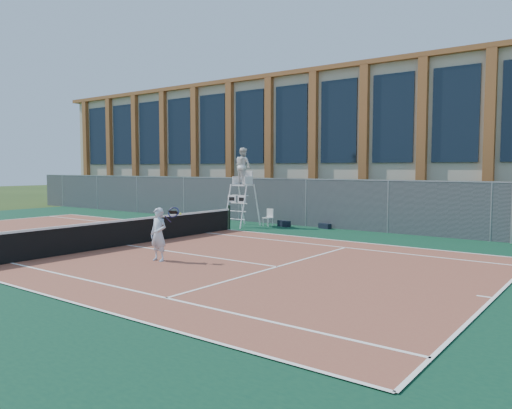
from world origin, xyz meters
The scene contains 12 objects.
ground centered at (0.00, 0.00, 0.00)m, with size 120.00×120.00×0.00m, color #233814.
apron centered at (0.00, 1.00, 0.01)m, with size 36.00×20.00×0.01m, color #0B3423.
tennis_court centered at (0.00, 0.00, 0.02)m, with size 23.77×10.97×0.02m, color brown.
tennis_net centered at (0.00, 0.00, 0.54)m, with size 0.10×11.30×1.10m.
fence centered at (0.00, 8.80, 1.10)m, with size 40.00×0.06×2.20m, color #595E60, non-canonical shape.
hedge centered at (0.00, 10.00, 1.10)m, with size 40.00×1.40×2.20m, color black.
building centered at (0.00, 17.95, 4.15)m, with size 45.00×10.60×8.22m.
umpire_chair centered at (-0.36, 7.05, 2.72)m, with size 1.04×1.60×3.72m.
plastic_chair centered at (0.58, 7.80, 0.49)m, with size 0.40×0.41×0.82m.
sports_bag_near centered at (1.27, 8.05, 0.15)m, with size 0.65×0.26×0.28m, color black.
sports_bag_far centered at (3.16, 8.52, 0.13)m, with size 0.58×0.25×0.23m, color black.
tennis_player centered at (3.13, -1.35, 0.82)m, with size 0.90×0.62×1.59m.
Camera 1 is at (14.04, -11.19, 2.76)m, focal length 35.00 mm.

